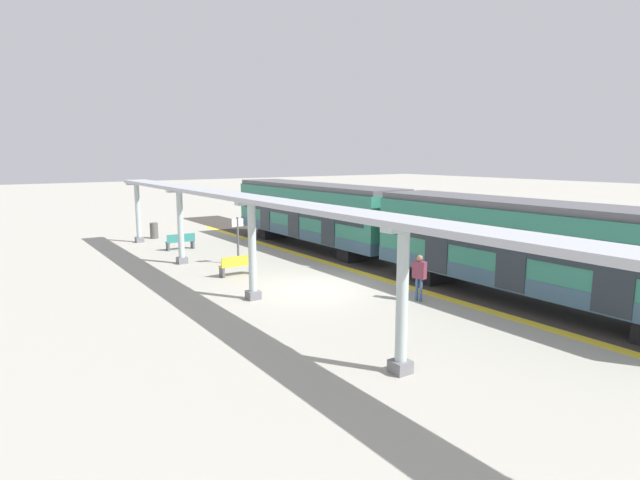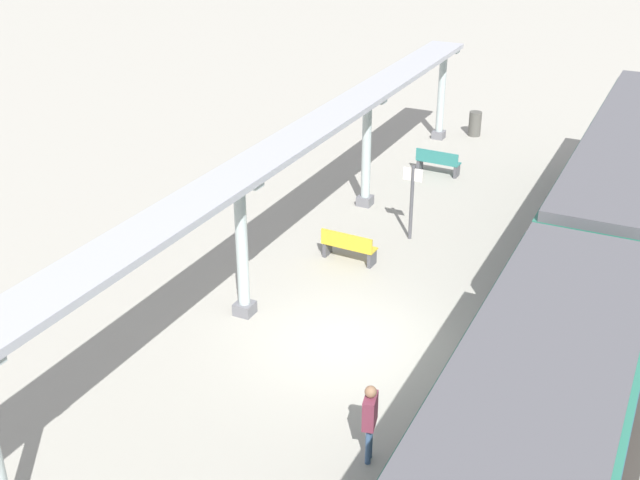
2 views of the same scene
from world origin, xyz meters
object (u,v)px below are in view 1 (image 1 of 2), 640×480
at_px(train_far_carriage, 535,251).
at_px(bench_near_end, 238,265).
at_px(bench_mid_platform, 181,241).
at_px(canopy_pillar_fourth, 402,300).
at_px(passenger_waiting_near_edge, 419,272).
at_px(canopy_pillar_third, 252,250).
at_px(canopy_pillar_nearest, 138,212).
at_px(canopy_pillar_second, 181,226).
at_px(trash_bin, 154,231).
at_px(platform_info_sign, 238,236).
at_px(train_near_carriage, 314,214).

height_order(train_far_carriage, bench_near_end, train_far_carriage).
height_order(bench_near_end, bench_mid_platform, same).
bearing_deg(canopy_pillar_fourth, passenger_waiting_near_edge, -138.76).
xyz_separation_m(train_far_carriage, canopy_pillar_third, (7.52, -5.90, -0.08)).
height_order(bench_near_end, passenger_waiting_near_edge, passenger_waiting_near_edge).
distance_m(train_far_carriage, canopy_pillar_fourth, 7.69).
bearing_deg(canopy_pillar_third, canopy_pillar_nearest, -90.00).
relative_size(canopy_pillar_second, canopy_pillar_fourth, 1.00).
bearing_deg(canopy_pillar_third, train_far_carriage, 141.91).
relative_size(canopy_pillar_second, bench_mid_platform, 2.28).
xyz_separation_m(canopy_pillar_fourth, trash_bin, (-1.14, -22.96, -1.28)).
relative_size(canopy_pillar_fourth, trash_bin, 3.65).
bearing_deg(train_far_carriage, canopy_pillar_fourth, 12.01).
relative_size(train_far_carriage, passenger_waiting_near_edge, 7.88).
bearing_deg(bench_near_end, platform_info_sign, -115.92).
distance_m(train_near_carriage, canopy_pillar_second, 7.53).
bearing_deg(platform_info_sign, passenger_waiting_near_edge, 105.71).
xyz_separation_m(train_far_carriage, canopy_pillar_second, (7.52, -13.20, -0.08)).
height_order(canopy_pillar_third, bench_near_end, canopy_pillar_third).
xyz_separation_m(canopy_pillar_nearest, bench_mid_platform, (-1.17, 3.68, -1.31)).
bearing_deg(passenger_waiting_near_edge, bench_near_end, -63.10).
bearing_deg(trash_bin, canopy_pillar_fourth, 87.17).
height_order(bench_mid_platform, passenger_waiting_near_edge, passenger_waiting_near_edge).
bearing_deg(bench_mid_platform, canopy_pillar_nearest, -72.32).
bearing_deg(trash_bin, canopy_pillar_second, 82.08).
bearing_deg(canopy_pillar_second, canopy_pillar_third, 90.00).
bearing_deg(train_near_carriage, platform_info_sign, 18.89).
xyz_separation_m(bench_near_end, passenger_waiting_near_edge, (-3.55, 7.00, 0.57)).
height_order(canopy_pillar_third, bench_mid_platform, canopy_pillar_third).
relative_size(train_far_carriage, trash_bin, 13.54).
bearing_deg(canopy_pillar_nearest, bench_mid_platform, 107.68).
bearing_deg(platform_info_sign, canopy_pillar_second, -38.36).
bearing_deg(platform_info_sign, train_near_carriage, -161.11).
height_order(bench_near_end, trash_bin, trash_bin).
xyz_separation_m(train_near_carriage, canopy_pillar_nearest, (7.52, -7.02, -0.08)).
bearing_deg(trash_bin, train_far_carriage, 106.65).
distance_m(train_near_carriage, platform_info_sign, 5.76).
bearing_deg(canopy_pillar_fourth, platform_info_sign, -99.07).
bearing_deg(bench_near_end, canopy_pillar_second, -73.61).
distance_m(bench_mid_platform, passenger_waiting_near_edge, 14.69).
height_order(canopy_pillar_fourth, platform_info_sign, canopy_pillar_fourth).
bearing_deg(canopy_pillar_second, bench_mid_platform, -108.34).
xyz_separation_m(train_far_carriage, platform_info_sign, (5.43, -11.54, -0.50)).
xyz_separation_m(train_far_carriage, bench_mid_platform, (6.35, -16.74, -1.39)).
relative_size(bench_near_end, platform_info_sign, 0.69).
bearing_deg(canopy_pillar_nearest, canopy_pillar_third, 90.00).
relative_size(canopy_pillar_second, passenger_waiting_near_edge, 2.12).
bearing_deg(platform_info_sign, bench_near_end, 64.08).
distance_m(canopy_pillar_nearest, canopy_pillar_third, 14.52).
height_order(canopy_pillar_nearest, passenger_waiting_near_edge, canopy_pillar_nearest).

